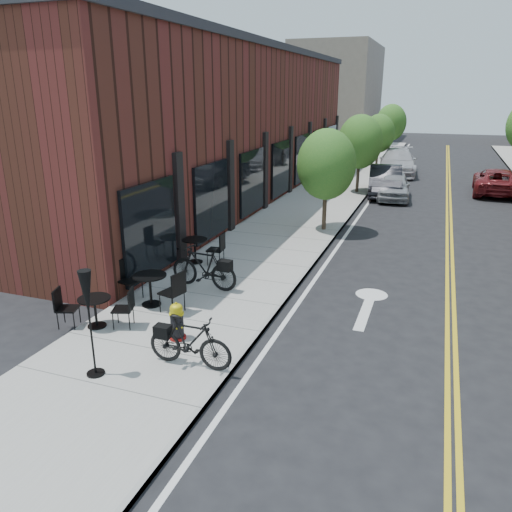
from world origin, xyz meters
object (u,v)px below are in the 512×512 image
at_px(parked_car_a, 394,186).
at_px(parked_car_c, 397,162).
at_px(bicycle_left, 204,267).
at_px(fire_hydrant, 177,322).
at_px(bistro_set_a, 95,308).
at_px(bistro_set_b, 150,285).
at_px(bistro_set_c, 195,247).
at_px(parked_car_b, 385,181).
at_px(patio_umbrella, 87,301).
at_px(parked_car_far, 496,181).
at_px(bicycle_right, 190,342).

height_order(parked_car_a, parked_car_c, parked_car_c).
bearing_deg(bicycle_left, parked_car_c, 176.62).
relative_size(fire_hydrant, bistro_set_a, 0.49).
xyz_separation_m(bistro_set_b, bistro_set_c, (-0.43, 3.32, -0.03)).
bearing_deg(parked_car_b, patio_umbrella, -105.59).
height_order(fire_hydrant, bistro_set_c, bistro_set_c).
distance_m(parked_car_b, parked_car_far, 5.99).
height_order(bistro_set_a, parked_car_far, parked_car_far).
bearing_deg(bistro_set_c, patio_umbrella, -84.33).
height_order(bicycle_left, patio_umbrella, patio_umbrella).
relative_size(bicycle_left, parked_car_b, 0.42).
xyz_separation_m(parked_car_c, parked_car_far, (5.50, -4.90, -0.14)).
relative_size(bicycle_left, bistro_set_a, 1.14).
distance_m(bistro_set_b, bistro_set_c, 3.35).
distance_m(bicycle_right, parked_car_c, 26.30).
xyz_separation_m(bicycle_left, parked_car_c, (3.12, 22.47, 0.10)).
height_order(bicycle_right, parked_car_a, parked_car_a).
bearing_deg(parked_car_far, parked_car_c, -39.51).
bearing_deg(fire_hydrant, bistro_set_b, 154.94).
distance_m(fire_hydrant, bicycle_left, 2.95).
height_order(bistro_set_a, patio_umbrella, patio_umbrella).
relative_size(fire_hydrant, bistro_set_b, 0.43).
relative_size(bistro_set_b, parked_car_a, 0.52).
xyz_separation_m(bicycle_right, patio_umbrella, (-1.55, -0.88, 0.97)).
distance_m(parked_car_a, parked_car_far, 5.91).
bearing_deg(parked_car_a, patio_umbrella, -105.59).
xyz_separation_m(patio_umbrella, parked_car_a, (3.69, 19.05, -0.96)).
bearing_deg(parked_car_b, bistro_set_a, -110.16).
bearing_deg(bicycle_left, parked_car_far, 158.40).
xyz_separation_m(fire_hydrant, bicycle_left, (-0.73, 2.85, 0.19)).
bearing_deg(parked_car_b, bistro_set_c, -114.36).
height_order(bistro_set_b, parked_car_far, parked_car_far).
bearing_deg(bistro_set_c, bicycle_right, -68.61).
xyz_separation_m(bicycle_right, bistro_set_a, (-2.79, 0.81, -0.07)).
bearing_deg(parked_car_a, parked_car_far, 28.04).
bearing_deg(parked_car_a, bistro_set_b, -110.10).
bearing_deg(fire_hydrant, parked_car_far, 86.37).
xyz_separation_m(fire_hydrant, parked_car_far, (7.89, 20.43, 0.15)).
bearing_deg(parked_car_far, parked_car_b, 25.44).
height_order(bicycle_right, bistro_set_c, bicycle_right).
height_order(bistro_set_b, parked_car_a, parked_car_a).
bearing_deg(bicycle_left, bistro_set_b, -21.97).
xyz_separation_m(bicycle_left, parked_car_a, (3.65, 14.39, -0.06)).
xyz_separation_m(bistro_set_a, bistro_set_b, (0.53, 1.47, 0.07)).
bearing_deg(parked_car_far, bistro_set_b, 66.01).
xyz_separation_m(parked_car_b, parked_car_c, (0.00, 7.26, 0.05)).
relative_size(bistro_set_b, parked_car_far, 0.41).
height_order(bistro_set_c, parked_car_far, parked_car_far).
relative_size(patio_umbrella, parked_car_far, 0.43).
distance_m(bistro_set_b, parked_car_c, 24.28).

